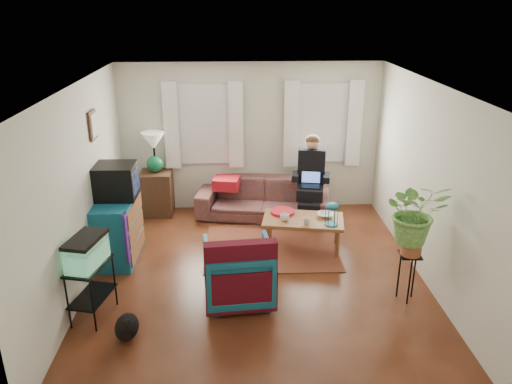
{
  "coord_description": "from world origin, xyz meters",
  "views": [
    {
      "loc": [
        -0.3,
        -5.95,
        3.58
      ],
      "look_at": [
        0.0,
        0.4,
        1.1
      ],
      "focal_mm": 35.0,
      "sensor_mm": 36.0,
      "label": 1
    }
  ],
  "objects_px": {
    "sofa": "(263,193)",
    "dresser": "(118,229)",
    "armchair": "(238,269)",
    "side_table": "(157,193)",
    "plant_stand": "(407,277)",
    "aquarium_stand": "(92,291)",
    "coffee_table": "(303,233)"
  },
  "relations": [
    {
      "from": "sofa",
      "to": "plant_stand",
      "type": "xyz_separation_m",
      "value": [
        1.65,
        -2.67,
        -0.12
      ]
    },
    {
      "from": "armchair",
      "to": "sofa",
      "type": "bearing_deg",
      "value": -105.45
    },
    {
      "from": "dresser",
      "to": "armchair",
      "type": "bearing_deg",
      "value": -32.72
    },
    {
      "from": "sofa",
      "to": "aquarium_stand",
      "type": "relative_size",
      "value": 3.23
    },
    {
      "from": "dresser",
      "to": "armchair",
      "type": "xyz_separation_m",
      "value": [
        1.73,
        -1.17,
        -0.03
      ]
    },
    {
      "from": "aquarium_stand",
      "to": "plant_stand",
      "type": "distance_m",
      "value": 3.86
    },
    {
      "from": "plant_stand",
      "to": "dresser",
      "type": "bearing_deg",
      "value": 161.6
    },
    {
      "from": "aquarium_stand",
      "to": "coffee_table",
      "type": "bearing_deg",
      "value": 44.21
    },
    {
      "from": "aquarium_stand",
      "to": "coffee_table",
      "type": "height_order",
      "value": "aquarium_stand"
    },
    {
      "from": "aquarium_stand",
      "to": "plant_stand",
      "type": "height_order",
      "value": "aquarium_stand"
    },
    {
      "from": "armchair",
      "to": "coffee_table",
      "type": "height_order",
      "value": "armchair"
    },
    {
      "from": "side_table",
      "to": "plant_stand",
      "type": "relative_size",
      "value": 1.21
    },
    {
      "from": "aquarium_stand",
      "to": "coffee_table",
      "type": "xyz_separation_m",
      "value": [
        2.73,
        1.63,
        -0.1
      ]
    },
    {
      "from": "coffee_table",
      "to": "plant_stand",
      "type": "bearing_deg",
      "value": -42.19
    },
    {
      "from": "side_table",
      "to": "armchair",
      "type": "xyz_separation_m",
      "value": [
        1.39,
        -2.79,
        0.04
      ]
    },
    {
      "from": "dresser",
      "to": "armchair",
      "type": "relative_size",
      "value": 1.2
    },
    {
      "from": "coffee_table",
      "to": "aquarium_stand",
      "type": "bearing_deg",
      "value": -139.19
    },
    {
      "from": "side_table",
      "to": "plant_stand",
      "type": "xyz_separation_m",
      "value": [
        3.5,
        -2.89,
        -0.07
      ]
    },
    {
      "from": "aquarium_stand",
      "to": "armchair",
      "type": "height_order",
      "value": "armchair"
    },
    {
      "from": "sofa",
      "to": "dresser",
      "type": "height_order",
      "value": "dresser"
    },
    {
      "from": "aquarium_stand",
      "to": "side_table",
      "type": "bearing_deg",
      "value": 96.88
    },
    {
      "from": "sofa",
      "to": "armchair",
      "type": "distance_m",
      "value": 2.6
    },
    {
      "from": "sofa",
      "to": "dresser",
      "type": "xyz_separation_m",
      "value": [
        -2.19,
        -1.39,
        0.02
      ]
    },
    {
      "from": "sofa",
      "to": "dresser",
      "type": "bearing_deg",
      "value": -136.86
    },
    {
      "from": "armchair",
      "to": "coffee_table",
      "type": "distance_m",
      "value": 1.68
    },
    {
      "from": "armchair",
      "to": "coffee_table",
      "type": "xyz_separation_m",
      "value": [
        0.99,
        1.34,
        -0.18
      ]
    },
    {
      "from": "coffee_table",
      "to": "dresser",
      "type": "bearing_deg",
      "value": -166.52
    },
    {
      "from": "side_table",
      "to": "aquarium_stand",
      "type": "xyz_separation_m",
      "value": [
        -0.35,
        -3.08,
        -0.04
      ]
    },
    {
      "from": "side_table",
      "to": "dresser",
      "type": "distance_m",
      "value": 1.65
    },
    {
      "from": "side_table",
      "to": "plant_stand",
      "type": "distance_m",
      "value": 4.54
    },
    {
      "from": "sofa",
      "to": "coffee_table",
      "type": "distance_m",
      "value": 1.35
    },
    {
      "from": "sofa",
      "to": "side_table",
      "type": "relative_size",
      "value": 2.89
    }
  ]
}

